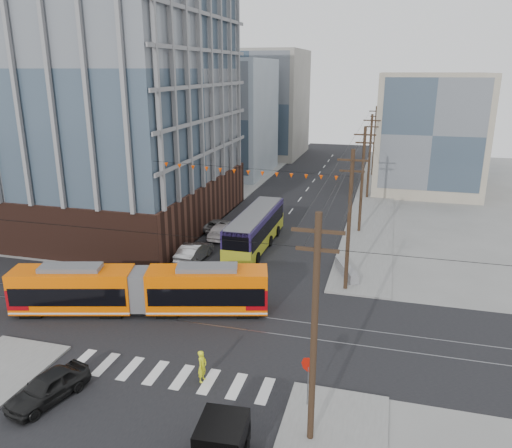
{
  "coord_description": "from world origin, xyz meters",
  "views": [
    {
      "loc": [
        11.07,
        -25.12,
        16.46
      ],
      "look_at": [
        1.48,
        10.33,
        5.02
      ],
      "focal_mm": 35.0,
      "sensor_mm": 36.0,
      "label": 1
    }
  ],
  "objects": [
    {
      "name": "pedestrian",
      "position": [
        2.04,
        -3.01,
        0.93
      ],
      "size": [
        0.49,
        0.71,
        1.86
      ],
      "primitive_type": "imported",
      "rotation": [
        0.0,
        0.0,
        1.5
      ],
      "color": "yellow",
      "rests_on": "ground"
    },
    {
      "name": "bg_bldg_nw_far",
      "position": [
        -14.0,
        72.0,
        10.0
      ],
      "size": [
        16.0,
        18.0,
        20.0
      ],
      "primitive_type": "cube",
      "color": "gray",
      "rests_on": "ground"
    },
    {
      "name": "streetcar",
      "position": [
        -5.04,
        3.51,
        1.71
      ],
      "size": [
        17.76,
        7.03,
        3.42
      ],
      "primitive_type": null,
      "rotation": [
        0.0,
        0.0,
        0.26
      ],
      "color": "#F25C00",
      "rests_on": "ground"
    },
    {
      "name": "office_building",
      "position": [
        -22.0,
        23.0,
        14.3
      ],
      "size": [
        30.0,
        25.0,
        28.6
      ],
      "primitive_type": "cube",
      "color": "#381E16",
      "rests_on": "ground"
    },
    {
      "name": "bg_bldg_ne_far",
      "position": [
        18.0,
        68.0,
        7.0
      ],
      "size": [
        16.0,
        16.0,
        14.0
      ],
      "primitive_type": "cube",
      "color": "#8C99A5",
      "rests_on": "ground"
    },
    {
      "name": "ground",
      "position": [
        0.0,
        0.0,
        0.0
      ],
      "size": [
        160.0,
        160.0,
        0.0
      ],
      "primitive_type": "plane",
      "color": "slate"
    },
    {
      "name": "parked_car_silver",
      "position": [
        -5.2,
        13.8,
        0.82
      ],
      "size": [
        1.98,
        5.05,
        1.64
      ],
      "primitive_type": "imported",
      "rotation": [
        0.0,
        0.0,
        3.09
      ],
      "color": "#9C9C9C",
      "rests_on": "ground"
    },
    {
      "name": "bg_bldg_ne_near",
      "position": [
        16.0,
        48.0,
        8.0
      ],
      "size": [
        14.0,
        14.0,
        16.0
      ],
      "primitive_type": "cube",
      "color": "gray",
      "rests_on": "ground"
    },
    {
      "name": "jersey_barrier",
      "position": [
        8.3,
        13.88,
        0.45
      ],
      "size": [
        2.65,
        4.52,
        0.9
      ],
      "primitive_type": "cube",
      "rotation": [
        0.0,
        0.0,
        0.39
      ],
      "color": "slate",
      "rests_on": "ground"
    },
    {
      "name": "utility_pole_near",
      "position": [
        8.5,
        -6.0,
        5.5
      ],
      "size": [
        0.3,
        0.3,
        11.0
      ],
      "primitive_type": "cylinder",
      "color": "black",
      "rests_on": "ground"
    },
    {
      "name": "black_sedan",
      "position": [
        -5.06,
        -6.64,
        0.76
      ],
      "size": [
        2.95,
        4.79,
        1.52
      ],
      "primitive_type": "imported",
      "rotation": [
        0.0,
        0.0,
        -0.28
      ],
      "color": "black",
      "rests_on": "ground"
    },
    {
      "name": "parked_car_grey",
      "position": [
        -6.02,
        22.55,
        0.6
      ],
      "size": [
        2.88,
        4.64,
        1.2
      ],
      "primitive_type": "imported",
      "rotation": [
        0.0,
        0.0,
        2.92
      ],
      "color": "slate",
      "rests_on": "ground"
    },
    {
      "name": "city_bus",
      "position": [
        -0.87,
        18.8,
        1.79
      ],
      "size": [
        2.79,
        12.63,
        3.58
      ],
      "primitive_type": null,
      "rotation": [
        0.0,
        0.0,
        -0.0
      ],
      "color": "#211643",
      "rests_on": "ground"
    },
    {
      "name": "stop_sign",
      "position": [
        7.98,
        -3.69,
        1.33
      ],
      "size": [
        1.03,
        1.03,
        2.66
      ],
      "primitive_type": null,
      "rotation": [
        0.0,
        0.0,
        -0.34
      ],
      "color": "#A91207",
      "rests_on": "ground"
    },
    {
      "name": "utility_pole_far",
      "position": [
        8.5,
        56.0,
        5.5
      ],
      "size": [
        0.3,
        0.3,
        11.0
      ],
      "primitive_type": "cylinder",
      "color": "black",
      "rests_on": "ground"
    },
    {
      "name": "bg_bldg_nw_near",
      "position": [
        -17.0,
        52.0,
        9.0
      ],
      "size": [
        18.0,
        16.0,
        18.0
      ],
      "primitive_type": "cube",
      "color": "#8C99A5",
      "rests_on": "ground"
    },
    {
      "name": "parked_car_white",
      "position": [
        -4.94,
        20.59,
        0.71
      ],
      "size": [
        2.04,
        4.89,
        1.41
      ],
      "primitive_type": "imported",
      "rotation": [
        0.0,
        0.0,
        3.15
      ],
      "color": "#BAB3B3",
      "rests_on": "ground"
    }
  ]
}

